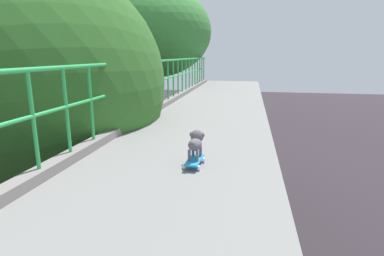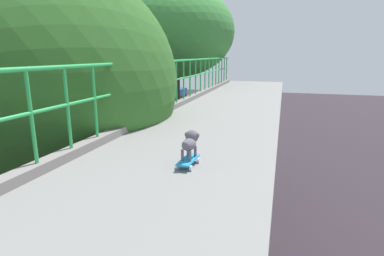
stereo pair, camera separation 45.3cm
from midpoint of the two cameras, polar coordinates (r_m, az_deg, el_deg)
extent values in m
cylinder|color=green|center=(3.82, -30.65, 1.06)|extent=(0.04, 0.04, 1.09)
cylinder|color=green|center=(4.29, -25.28, 2.86)|extent=(0.04, 0.04, 1.09)
cylinder|color=green|center=(4.80, -20.99, 4.27)|extent=(0.04, 0.04, 1.09)
cylinder|color=green|center=(5.34, -17.53, 5.39)|extent=(0.04, 0.04, 1.09)
cylinder|color=green|center=(5.89, -14.70, 6.28)|extent=(0.04, 0.04, 1.09)
cylinder|color=green|center=(6.45, -12.35, 7.02)|extent=(0.04, 0.04, 1.09)
cylinder|color=green|center=(7.02, -10.38, 7.62)|extent=(0.04, 0.04, 1.09)
cylinder|color=green|center=(7.60, -8.70, 8.12)|extent=(0.04, 0.04, 1.09)
cylinder|color=green|center=(8.19, -7.26, 8.55)|extent=(0.04, 0.04, 1.09)
cylinder|color=green|center=(8.78, -6.01, 8.92)|extent=(0.04, 0.04, 1.09)
cylinder|color=green|center=(9.38, -4.91, 9.23)|extent=(0.04, 0.04, 1.09)
cylinder|color=green|center=(9.97, -3.95, 9.51)|extent=(0.04, 0.04, 1.09)
cylinder|color=green|center=(10.58, -3.09, 9.75)|extent=(0.04, 0.04, 1.09)
cylinder|color=green|center=(11.18, -2.32, 9.97)|extent=(0.04, 0.04, 1.09)
cylinder|color=green|center=(11.78, -1.64, 10.16)|extent=(0.04, 0.04, 1.09)
cylinder|color=green|center=(12.39, -1.01, 10.33)|extent=(0.04, 0.04, 1.09)
cylinder|color=green|center=(13.00, -0.45, 10.48)|extent=(0.04, 0.04, 1.09)
cylinder|color=green|center=(13.61, 0.06, 10.62)|extent=(0.04, 0.04, 1.09)
cylinder|color=green|center=(14.22, 0.53, 10.75)|extent=(0.04, 0.04, 1.09)
cylinder|color=green|center=(14.83, 0.97, 10.86)|extent=(0.04, 0.04, 1.09)
cylinder|color=green|center=(15.44, 1.36, 10.97)|extent=(0.04, 0.04, 1.09)
cube|color=black|center=(13.39, -27.14, -17.40)|extent=(1.84, 3.82, 0.61)
cube|color=#1E232B|center=(12.98, -27.96, -15.52)|extent=(1.63, 1.85, 0.58)
cylinder|color=black|center=(13.89, -20.81, -16.49)|extent=(0.23, 0.65, 0.65)
cylinder|color=black|center=(14.82, -26.83, -15.13)|extent=(0.23, 0.65, 0.65)
cube|color=yellow|center=(18.03, -29.73, -9.81)|extent=(1.62, 4.46, 0.57)
cube|color=#1E232B|center=(18.11, -29.13, -7.72)|extent=(1.46, 2.16, 0.56)
cube|color=silver|center=(18.00, -29.25, -6.68)|extent=(0.36, 0.16, 0.12)
cylinder|color=black|center=(16.67, -30.69, -12.41)|extent=(0.21, 0.63, 0.63)
cylinder|color=black|center=(18.62, -25.08, -9.09)|extent=(0.21, 0.63, 0.63)
cylinder|color=black|center=(19.53, -28.81, -8.46)|extent=(0.21, 0.63, 0.63)
cube|color=slate|center=(19.40, -13.69, -6.44)|extent=(1.76, 4.17, 0.69)
cube|color=#1E232B|center=(18.95, -14.15, -4.88)|extent=(1.51, 2.10, 0.61)
cylinder|color=black|center=(20.36, -9.90, -6.04)|extent=(0.21, 0.63, 0.63)
cylinder|color=black|center=(20.99, -14.23, -5.66)|extent=(0.21, 0.63, 0.63)
cylinder|color=black|center=(18.00, -12.96, -8.86)|extent=(0.21, 0.63, 0.63)
cylinder|color=black|center=(18.71, -17.75, -8.30)|extent=(0.21, 0.63, 0.63)
cube|color=navy|center=(30.62, -11.48, 3.46)|extent=(2.36, 10.87, 3.13)
cube|color=black|center=(30.53, -11.53, 4.47)|extent=(2.38, 10.00, 0.70)
cylinder|color=black|center=(34.00, -7.22, 2.27)|extent=(0.28, 0.96, 0.96)
cylinder|color=black|center=(34.75, -10.77, 2.39)|extent=(0.28, 0.96, 0.96)
cylinder|color=black|center=(27.77, -11.49, -0.45)|extent=(0.28, 0.96, 0.96)
cylinder|color=black|center=(28.69, -15.67, -0.24)|extent=(0.28, 0.96, 0.96)
cylinder|color=brown|center=(9.03, -25.72, -18.89)|extent=(0.41, 0.41, 4.87)
ellipsoid|color=#306526|center=(7.76, -28.76, 7.21)|extent=(5.72, 5.72, 5.35)
cylinder|color=#483831|center=(15.90, -7.81, -0.35)|extent=(0.40, 0.40, 6.58)
ellipsoid|color=#3C853B|center=(15.48, -8.41, 17.39)|extent=(5.72, 5.72, 4.35)
cube|color=#2491DC|center=(3.86, -2.89, -6.05)|extent=(0.18, 0.46, 0.02)
cylinder|color=silver|center=(3.99, -1.03, -6.09)|extent=(0.03, 0.07, 0.07)
cylinder|color=silver|center=(4.03, -3.53, -5.87)|extent=(0.03, 0.07, 0.07)
cylinder|color=silver|center=(3.72, -2.18, -7.56)|extent=(0.03, 0.07, 0.07)
cylinder|color=silver|center=(3.77, -4.85, -7.31)|extent=(0.03, 0.07, 0.07)
cylinder|color=#5C5661|center=(3.94, -1.68, -4.38)|extent=(0.04, 0.04, 0.14)
cylinder|color=#5C5661|center=(3.97, -3.09, -4.27)|extent=(0.04, 0.04, 0.14)
cylinder|color=#5C5661|center=(3.76, -2.50, -5.30)|extent=(0.04, 0.04, 0.14)
cylinder|color=#5C5661|center=(3.79, -3.96, -5.18)|extent=(0.04, 0.04, 0.14)
ellipsoid|color=#5C5661|center=(3.83, -2.82, -3.14)|extent=(0.18, 0.28, 0.15)
sphere|color=#5C5661|center=(3.91, -2.36, -1.62)|extent=(0.17, 0.17, 0.17)
ellipsoid|color=#504C63|center=(3.99, -2.06, -1.51)|extent=(0.06, 0.08, 0.05)
sphere|color=#5C5661|center=(3.89, -1.46, -1.37)|extent=(0.07, 0.07, 0.07)
sphere|color=#5C5661|center=(3.93, -3.26, -1.26)|extent=(0.07, 0.07, 0.07)
sphere|color=#5C5661|center=(3.69, -3.45, -3.07)|extent=(0.08, 0.08, 0.08)
camera|label=1|loc=(0.23, -93.16, -0.76)|focal=28.49mm
camera|label=2|loc=(0.23, 86.84, 0.76)|focal=28.49mm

